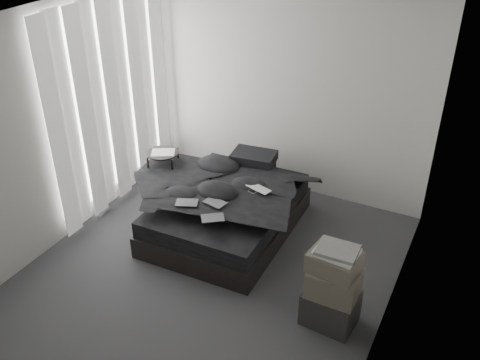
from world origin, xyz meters
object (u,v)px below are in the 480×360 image
at_px(bed, 227,221).
at_px(laptop, 256,185).
at_px(side_stand, 165,178).
at_px(box_lower, 330,307).

relative_size(bed, laptop, 6.24).
xyz_separation_m(bed, laptop, (0.34, 0.05, 0.55)).
bearing_deg(side_stand, bed, -9.60).
bearing_deg(laptop, box_lower, -20.47).
xyz_separation_m(laptop, side_stand, (-1.30, 0.11, -0.32)).
bearing_deg(side_stand, laptop, -4.85).
xyz_separation_m(bed, side_stand, (-0.96, 0.16, 0.23)).
bearing_deg(laptop, side_stand, -168.09).
bearing_deg(bed, laptop, 7.50).
bearing_deg(bed, side_stand, 169.16).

